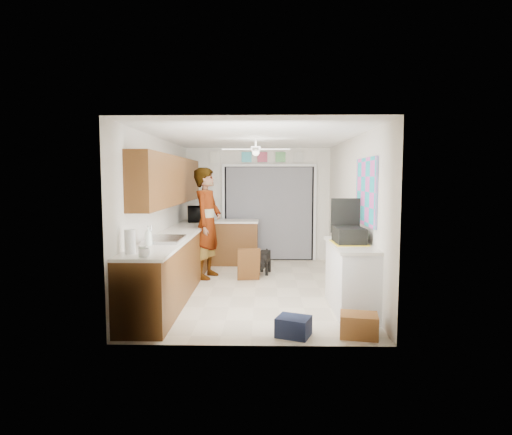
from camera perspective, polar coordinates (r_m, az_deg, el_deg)
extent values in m
plane|color=beige|center=(7.29, -0.06, -9.33)|extent=(5.00, 5.00, 0.00)
plane|color=white|center=(7.09, -0.07, 10.63)|extent=(5.00, 5.00, 0.00)
plane|color=silver|center=(9.58, 0.25, 1.76)|extent=(3.20, 0.00, 3.20)
plane|color=silver|center=(4.60, -0.72, -2.12)|extent=(3.20, 0.00, 3.20)
plane|color=silver|center=(7.29, -12.73, 0.51)|extent=(0.00, 5.00, 5.00)
plane|color=silver|center=(7.23, 12.72, 0.47)|extent=(0.00, 5.00, 5.00)
cube|color=brown|center=(7.34, -10.32, -5.72)|extent=(0.60, 4.80, 0.90)
cube|color=white|center=(7.26, -10.30, -2.08)|extent=(0.62, 4.80, 0.04)
cube|color=brown|center=(7.43, -11.25, 4.88)|extent=(0.32, 4.00, 0.80)
cube|color=silver|center=(6.29, -12.11, -2.93)|extent=(0.50, 0.76, 0.06)
cylinder|color=silver|center=(6.32, -13.81, -2.06)|extent=(0.03, 0.03, 0.22)
cube|color=brown|center=(9.19, -2.92, -3.42)|extent=(1.00, 0.60, 0.90)
cube|color=white|center=(9.13, -2.94, -0.50)|extent=(1.04, 0.64, 0.04)
cube|color=black|center=(9.56, 1.75, 0.55)|extent=(2.00, 0.06, 2.10)
cube|color=gray|center=(9.52, 1.75, 0.53)|extent=(1.90, 0.03, 2.05)
cube|color=white|center=(9.57, -4.37, 0.55)|extent=(0.06, 0.04, 2.10)
cube|color=white|center=(9.59, 7.85, 0.52)|extent=(0.06, 0.04, 2.10)
cube|color=white|center=(9.50, 1.77, 6.98)|extent=(2.10, 0.04, 0.06)
cube|color=#51CBDA|center=(9.54, -1.26, 8.06)|extent=(0.22, 0.02, 0.22)
cube|color=#C44963|center=(9.54, 0.86, 8.06)|extent=(0.22, 0.02, 0.22)
cube|color=#66B369|center=(9.54, 3.28, 8.05)|extent=(0.22, 0.02, 0.22)
cube|color=beige|center=(9.57, 5.70, 8.03)|extent=(0.22, 0.02, 0.22)
cube|color=silver|center=(9.60, -5.48, 8.02)|extent=(0.22, 0.02, 0.26)
cube|color=white|center=(6.14, 12.52, -7.94)|extent=(0.50, 1.40, 0.90)
cube|color=white|center=(6.05, 12.51, -3.61)|extent=(0.54, 1.44, 0.04)
cube|color=#DB50B2|center=(6.23, 14.46, 3.36)|extent=(0.03, 1.15, 0.95)
cube|color=white|center=(7.27, -0.03, 9.07)|extent=(1.14, 1.14, 0.24)
imported|color=black|center=(8.91, -7.83, 0.46)|extent=(0.48, 0.63, 0.32)
imported|color=silver|center=(5.88, -14.14, -2.37)|extent=(0.12, 0.12, 0.27)
imported|color=white|center=(5.07, -14.67, -4.55)|extent=(0.15, 0.15, 0.10)
cylinder|color=silver|center=(5.08, -14.94, -4.41)|extent=(0.11, 0.11, 0.13)
cylinder|color=white|center=(5.33, -16.45, -3.11)|extent=(0.14, 0.14, 0.29)
cube|color=black|center=(6.05, 12.30, -2.35)|extent=(0.41, 0.53, 0.22)
cube|color=yellow|center=(6.07, 12.28, -3.37)|extent=(0.46, 0.60, 0.02)
cube|color=black|center=(6.31, 11.84, 0.26)|extent=(0.42, 0.05, 0.50)
cube|color=#A56634|center=(5.26, 13.55, -13.79)|extent=(0.48, 0.40, 0.27)
cube|color=#151D36|center=(5.17, 5.02, -14.28)|extent=(0.46, 0.42, 0.23)
cube|color=brown|center=(7.68, -0.97, -6.28)|extent=(0.42, 0.21, 0.60)
imported|color=white|center=(7.90, -6.50, -0.74)|extent=(0.65, 0.83, 2.03)
cube|color=black|center=(8.27, 1.09, -5.85)|extent=(0.37, 0.65, 0.48)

